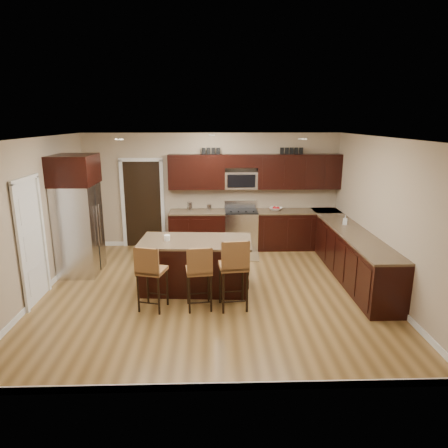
{
  "coord_description": "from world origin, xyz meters",
  "views": [
    {
      "loc": [
        -0.0,
        -6.66,
        2.98
      ],
      "look_at": [
        0.22,
        0.4,
        1.14
      ],
      "focal_mm": 32.0,
      "sensor_mm": 36.0,
      "label": 1
    }
  ],
  "objects_px": {
    "stool_mid": "(199,271)",
    "range": "(241,229)",
    "stool_left": "(150,271)",
    "stool_right": "(234,266)",
    "refrigerator": "(78,214)",
    "island": "(196,266)"
  },
  "relations": [
    {
      "from": "stool_mid",
      "to": "range",
      "type": "bearing_deg",
      "value": 67.11
    },
    {
      "from": "stool_left",
      "to": "stool_right",
      "type": "distance_m",
      "value": 1.33
    },
    {
      "from": "stool_mid",
      "to": "refrigerator",
      "type": "xyz_separation_m",
      "value": [
        -2.41,
        1.72,
        0.53
      ]
    },
    {
      "from": "stool_left",
      "to": "refrigerator",
      "type": "xyz_separation_m",
      "value": [
        -1.64,
        1.72,
        0.53
      ]
    },
    {
      "from": "stool_right",
      "to": "island",
      "type": "bearing_deg",
      "value": 120.94
    },
    {
      "from": "stool_left",
      "to": "range",
      "type": "bearing_deg",
      "value": 78.25
    },
    {
      "from": "stool_right",
      "to": "refrigerator",
      "type": "height_order",
      "value": "refrigerator"
    },
    {
      "from": "stool_right",
      "to": "refrigerator",
      "type": "distance_m",
      "value": 3.46
    },
    {
      "from": "stool_mid",
      "to": "refrigerator",
      "type": "relative_size",
      "value": 0.46
    },
    {
      "from": "island",
      "to": "stool_left",
      "type": "distance_m",
      "value": 1.11
    },
    {
      "from": "range",
      "to": "refrigerator",
      "type": "relative_size",
      "value": 0.47
    },
    {
      "from": "range",
      "to": "island",
      "type": "relative_size",
      "value": 0.55
    },
    {
      "from": "island",
      "to": "stool_right",
      "type": "bearing_deg",
      "value": -49.25
    },
    {
      "from": "island",
      "to": "range",
      "type": "bearing_deg",
      "value": 70.98
    },
    {
      "from": "range",
      "to": "island",
      "type": "xyz_separation_m",
      "value": [
        -0.98,
        -2.33,
        -0.04
      ]
    },
    {
      "from": "stool_left",
      "to": "island",
      "type": "bearing_deg",
      "value": 66.78
    },
    {
      "from": "range",
      "to": "refrigerator",
      "type": "bearing_deg",
      "value": -156.26
    },
    {
      "from": "range",
      "to": "stool_mid",
      "type": "relative_size",
      "value": 1.03
    },
    {
      "from": "island",
      "to": "refrigerator",
      "type": "relative_size",
      "value": 0.86
    },
    {
      "from": "range",
      "to": "stool_right",
      "type": "bearing_deg",
      "value": -96.04
    },
    {
      "from": "stool_left",
      "to": "stool_right",
      "type": "relative_size",
      "value": 0.92
    },
    {
      "from": "island",
      "to": "stool_right",
      "type": "relative_size",
      "value": 1.71
    }
  ]
}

